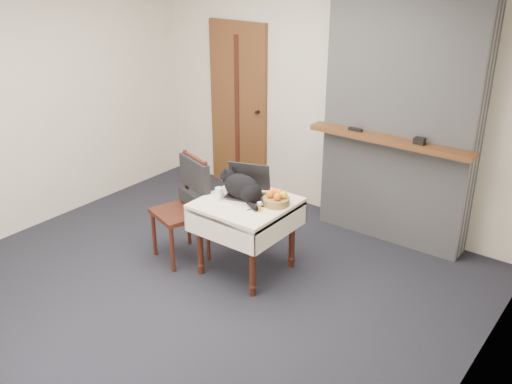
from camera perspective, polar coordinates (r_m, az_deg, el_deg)
ground at (r=5.20m, az=-4.94°, el=-9.07°), size 4.50×4.50×0.00m
room_shell at (r=4.84m, az=-1.97°, el=11.24°), size 4.52×4.01×2.61m
door at (r=6.90m, az=-1.77°, el=8.50°), size 0.82×0.10×2.00m
chimney at (r=5.67m, az=14.30°, el=7.53°), size 1.62×0.48×2.60m
side_table at (r=5.10m, az=-0.98°, el=-2.10°), size 0.78×0.78×0.70m
laptop at (r=5.14m, az=-0.98°, el=0.37°), size 0.47×0.43×0.29m
cat at (r=5.05m, az=-1.35°, el=0.46°), size 0.54×0.28×0.27m
cream_jar at (r=5.16m, az=-3.73°, el=0.02°), size 0.07×0.07×0.08m
pill_bottle at (r=4.86m, az=0.35°, el=-1.45°), size 0.04×0.04×0.08m
fruit_basket at (r=4.98m, az=2.06°, el=-0.69°), size 0.24×0.24×0.13m
desk_clutter at (r=4.96m, az=0.77°, el=-1.41°), size 0.11×0.12×0.01m
chair at (r=5.38m, az=-6.80°, el=-0.22°), size 0.57×0.56×1.00m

